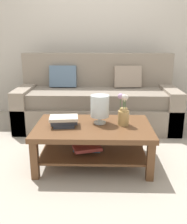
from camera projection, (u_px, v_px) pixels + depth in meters
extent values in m
plane|color=#ADA393|center=(96.00, 150.00, 3.03)|extent=(10.00, 10.00, 0.00)
cube|color=beige|center=(98.00, 34.00, 4.22)|extent=(6.40, 0.12, 2.70)
cube|color=gray|center=(97.00, 115.00, 3.76)|extent=(2.29, 0.90, 0.36)
cube|color=gray|center=(97.00, 97.00, 3.65)|extent=(2.05, 0.74, 0.20)
cube|color=gray|center=(97.00, 76.00, 3.95)|extent=(2.29, 0.20, 0.70)
cube|color=gray|center=(27.00, 107.00, 3.76)|extent=(0.20, 0.90, 0.60)
cube|color=gray|center=(168.00, 108.00, 3.70)|extent=(0.20, 0.90, 0.60)
cube|color=slate|center=(63.00, 77.00, 3.82)|extent=(0.40, 0.18, 0.34)
cube|color=gray|center=(128.00, 77.00, 3.80)|extent=(0.41, 0.21, 0.34)
cube|color=brown|center=(93.00, 128.00, 2.60)|extent=(1.19, 0.75, 0.05)
cube|color=brown|center=(35.00, 160.00, 2.37)|extent=(0.07, 0.07, 0.38)
cube|color=brown|center=(150.00, 162.00, 2.34)|extent=(0.07, 0.07, 0.38)
cube|color=brown|center=(48.00, 135.00, 2.98)|extent=(0.07, 0.07, 0.38)
cube|color=brown|center=(140.00, 136.00, 2.95)|extent=(0.07, 0.07, 0.38)
cube|color=brown|center=(93.00, 151.00, 2.67)|extent=(1.07, 0.63, 0.02)
cube|color=#3D6075|center=(87.00, 147.00, 2.70)|extent=(0.29, 0.21, 0.03)
cube|color=#993833|center=(87.00, 147.00, 2.61)|extent=(0.33, 0.27, 0.03)
cube|color=#2D333D|center=(64.00, 125.00, 2.56)|extent=(0.22, 0.19, 0.03)
cube|color=#2D333D|center=(64.00, 121.00, 2.56)|extent=(0.29, 0.21, 0.04)
cube|color=beige|center=(64.00, 118.00, 2.56)|extent=(0.30, 0.22, 0.03)
cylinder|color=silver|center=(100.00, 122.00, 2.66)|extent=(0.13, 0.13, 0.02)
cylinder|color=silver|center=(100.00, 119.00, 2.65)|extent=(0.04, 0.04, 0.06)
cylinder|color=silver|center=(100.00, 106.00, 2.61)|extent=(0.20, 0.20, 0.23)
sphere|color=tan|center=(97.00, 112.00, 2.63)|extent=(0.05, 0.05, 0.05)
sphere|color=beige|center=(103.00, 111.00, 2.64)|extent=(0.04, 0.04, 0.04)
cylinder|color=tan|center=(123.00, 118.00, 2.59)|extent=(0.11, 0.11, 0.15)
cylinder|color=tan|center=(124.00, 110.00, 2.57)|extent=(0.08, 0.08, 0.03)
cylinder|color=#426638|center=(126.00, 104.00, 2.54)|extent=(0.01, 0.01, 0.10)
sphere|color=silver|center=(126.00, 97.00, 2.53)|extent=(0.05, 0.05, 0.05)
cylinder|color=#426638|center=(124.00, 104.00, 2.57)|extent=(0.01, 0.01, 0.08)
sphere|color=silver|center=(124.00, 99.00, 2.55)|extent=(0.06, 0.06, 0.06)
cylinder|color=#426638|center=(120.00, 103.00, 2.54)|extent=(0.01, 0.01, 0.11)
sphere|color=#B28CB7|center=(121.00, 96.00, 2.52)|extent=(0.06, 0.06, 0.06)
cylinder|color=#426638|center=(124.00, 104.00, 2.53)|extent=(0.01, 0.01, 0.10)
sphere|color=silver|center=(124.00, 97.00, 2.51)|extent=(0.06, 0.06, 0.06)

